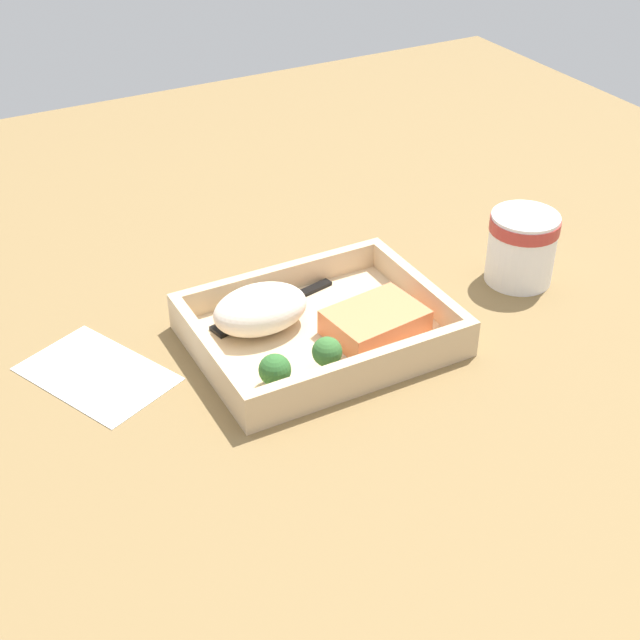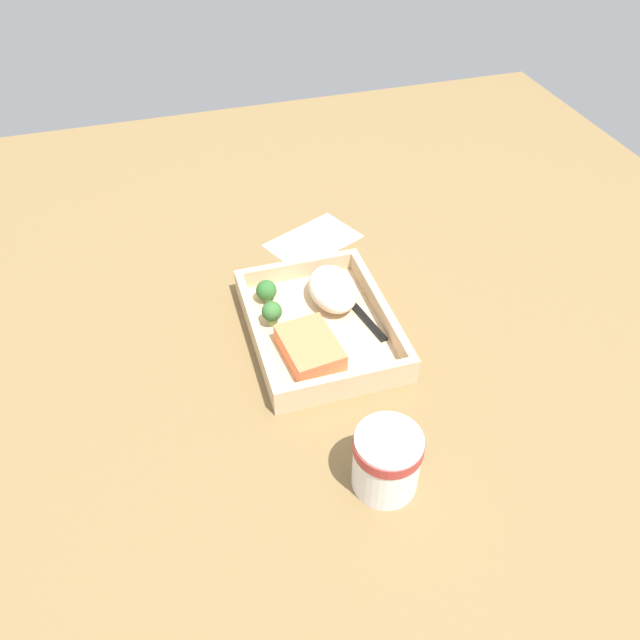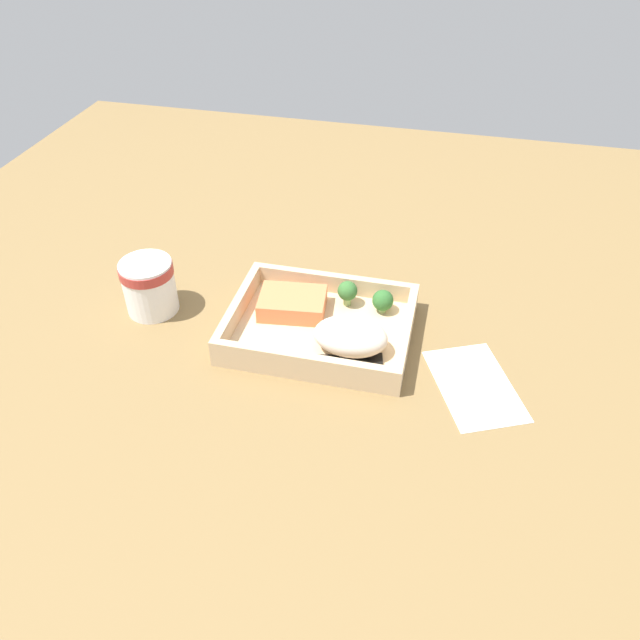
% 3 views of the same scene
% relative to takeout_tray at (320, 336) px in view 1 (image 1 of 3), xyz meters
% --- Properties ---
extents(ground_plane, '(1.60, 1.60, 0.02)m').
position_rel_takeout_tray_xyz_m(ground_plane, '(0.00, 0.00, -0.02)').
color(ground_plane, olive).
extents(takeout_tray, '(0.26, 0.20, 0.01)m').
position_rel_takeout_tray_xyz_m(takeout_tray, '(0.00, 0.00, 0.00)').
color(takeout_tray, '#CFB288').
rests_on(takeout_tray, ground_plane).
extents(tray_rim, '(0.26, 0.20, 0.03)m').
position_rel_takeout_tray_xyz_m(tray_rim, '(0.00, 0.00, 0.02)').
color(tray_rim, '#CFB288').
rests_on(tray_rim, takeout_tray).
extents(salmon_fillet, '(0.11, 0.08, 0.03)m').
position_rel_takeout_tray_xyz_m(salmon_fillet, '(-0.05, 0.03, 0.02)').
color(salmon_fillet, '#EC7A48').
rests_on(salmon_fillet, takeout_tray).
extents(mashed_potatoes, '(0.10, 0.07, 0.05)m').
position_rel_takeout_tray_xyz_m(mashed_potatoes, '(0.05, -0.04, 0.03)').
color(mashed_potatoes, beige).
rests_on(mashed_potatoes, takeout_tray).
extents(broccoli_floret_1, '(0.03, 0.03, 0.04)m').
position_rel_takeout_tray_xyz_m(broccoli_floret_1, '(0.03, 0.06, 0.03)').
color(broccoli_floret_1, '#87A762').
rests_on(broccoli_floret_1, takeout_tray).
extents(broccoli_floret_2, '(0.03, 0.03, 0.04)m').
position_rel_takeout_tray_xyz_m(broccoli_floret_2, '(0.08, 0.06, 0.03)').
color(broccoli_floret_2, '#7DA062').
rests_on(broccoli_floret_2, takeout_tray).
extents(fork, '(0.16, 0.05, 0.00)m').
position_rel_takeout_tray_xyz_m(fork, '(0.03, -0.06, 0.01)').
color(fork, black).
rests_on(fork, takeout_tray).
extents(paper_cup, '(0.08, 0.08, 0.08)m').
position_rel_takeout_tray_xyz_m(paper_cup, '(-0.26, -0.00, 0.04)').
color(paper_cup, white).
rests_on(paper_cup, ground_plane).
extents(receipt_slip, '(0.15, 0.18, 0.00)m').
position_rel_takeout_tray_xyz_m(receipt_slip, '(0.23, -0.06, -0.00)').
color(receipt_slip, white).
rests_on(receipt_slip, ground_plane).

